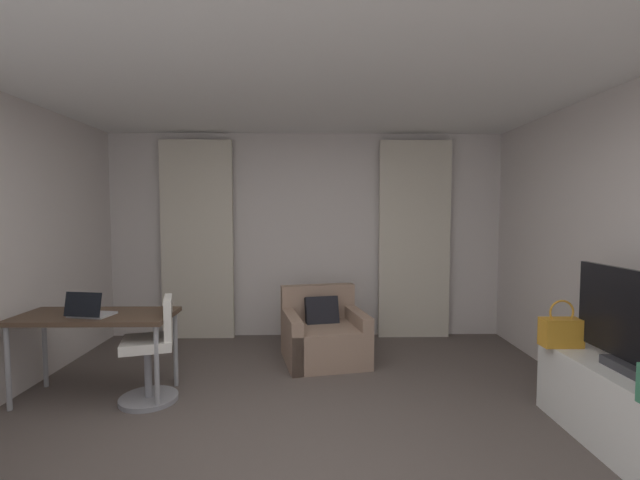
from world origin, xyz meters
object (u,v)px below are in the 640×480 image
(desk, at_px, (96,322))
(tv_flatscreen, at_px, (634,324))
(armchair, at_px, (324,336))
(handbag_primary, at_px, (561,331))
(tv_console, at_px, (628,411))
(laptop, at_px, (89,311))
(desk_chair, at_px, (153,355))

(desk, bearing_deg, tv_flatscreen, -13.32)
(armchair, distance_m, desk, 2.21)
(armchair, relative_size, handbag_primary, 2.67)
(armchair, xyz_separation_m, tv_console, (1.98, -1.82, 0.01))
(handbag_primary, bearing_deg, armchair, 144.61)
(handbag_primary, bearing_deg, laptop, 175.63)
(tv_flatscreen, bearing_deg, desk, 166.68)
(laptop, distance_m, tv_flatscreen, 4.04)
(armchair, height_order, desk, armchair)
(tv_flatscreen, xyz_separation_m, handbag_primary, (-0.16, 0.55, -0.20))
(armchair, xyz_separation_m, desk, (-1.97, -0.91, 0.40))
(desk, distance_m, desk_chair, 0.57)
(handbag_primary, bearing_deg, desk, 174.15)
(armchair, relative_size, desk_chair, 1.11)
(armchair, xyz_separation_m, tv_flatscreen, (1.98, -1.84, 0.61))
(desk, relative_size, tv_console, 0.93)
(armchair, height_order, laptop, laptop)
(armchair, height_order, tv_flatscreen, tv_flatscreen)
(armchair, distance_m, desk_chair, 1.77)
(desk_chair, height_order, tv_flatscreen, tv_flatscreen)
(laptop, height_order, tv_flatscreen, tv_flatscreen)
(tv_console, height_order, tv_flatscreen, tv_flatscreen)
(desk_chair, xyz_separation_m, tv_flatscreen, (3.45, -0.86, 0.48))
(desk, bearing_deg, tv_console, -13.07)
(laptop, relative_size, handbag_primary, 0.98)
(armchair, bearing_deg, tv_flatscreen, -42.93)
(laptop, bearing_deg, tv_console, -11.70)
(tv_console, bearing_deg, handbag_primary, 106.52)
(desk, bearing_deg, laptop, -92.61)
(armchair, height_order, tv_console, armchair)
(handbag_primary, bearing_deg, tv_flatscreen, -73.99)
(desk, relative_size, handbag_primary, 3.50)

